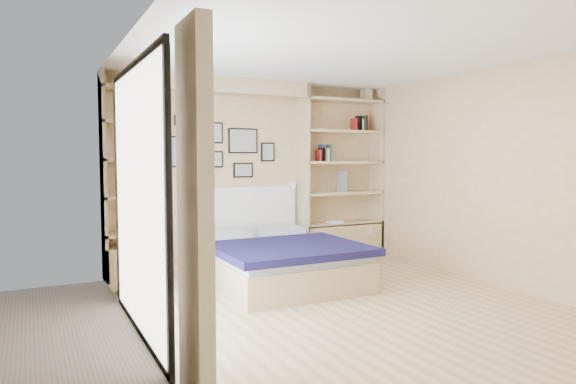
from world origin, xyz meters
name	(u,v)px	position (x,y,z in m)	size (l,w,h in m)	color
ground	(340,304)	(0.00, 0.00, 0.00)	(4.50, 4.50, 0.00)	#D5BA82
room_shell	(247,190)	(-0.39, 1.52, 1.08)	(4.50, 4.50, 4.50)	#DBBA83
bed	(276,260)	(-0.18, 1.11, 0.27)	(1.64, 2.14, 1.07)	tan
photo_gallery	(222,148)	(-0.45, 2.22, 1.60)	(1.48, 0.02, 0.82)	black
reading_lamps	(239,186)	(-0.30, 2.00, 1.10)	(1.92, 0.12, 0.15)	silver
shelf_decor	(334,141)	(1.21, 2.07, 1.71)	(3.55, 0.23, 2.03)	#A51E1E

